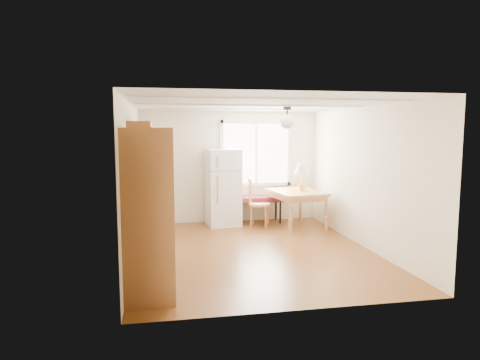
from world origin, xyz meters
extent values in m
cube|color=#552C11|center=(0.00, 0.00, 0.00)|extent=(4.60, 5.60, 0.12)
cube|color=white|center=(0.00, 0.00, 2.50)|extent=(4.60, 5.60, 0.12)
cube|color=#FDF2CB|center=(0.00, 2.50, 1.25)|extent=(4.60, 0.10, 2.50)
cube|color=#FDF2CB|center=(0.00, -2.50, 1.25)|extent=(4.60, 0.10, 2.50)
cube|color=#FDF2CB|center=(-2.00, 0.00, 1.25)|extent=(0.10, 5.60, 2.50)
cube|color=#FDF2CB|center=(2.00, 0.00, 1.25)|extent=(0.10, 5.60, 2.50)
cube|color=brown|center=(-1.70, -1.85, 1.05)|extent=(0.60, 0.60, 2.10)
cube|color=brown|center=(-1.70, -0.85, 0.43)|extent=(0.60, 1.10, 0.86)
cube|color=tan|center=(-1.69, -0.85, 0.88)|extent=(0.62, 1.14, 0.04)
cube|color=white|center=(-1.68, 0.20, 0.45)|extent=(0.65, 0.76, 0.90)
cube|color=brown|center=(-1.70, 0.95, 0.43)|extent=(0.60, 0.60, 0.86)
cube|color=brown|center=(-1.83, -0.15, 1.85)|extent=(0.33, 1.60, 0.70)
cube|color=white|center=(0.60, 2.48, 1.55)|extent=(1.50, 0.02, 1.35)
cylinder|color=black|center=(0.70, 0.40, 2.46)|extent=(0.14, 0.14, 0.06)
cylinder|color=black|center=(0.70, 0.40, 2.36)|extent=(0.03, 0.03, 0.16)
sphere|color=white|center=(0.70, 0.40, 2.22)|extent=(0.26, 0.26, 0.26)
cube|color=white|center=(-0.21, 2.12, 0.83)|extent=(0.75, 0.75, 1.67)
cube|color=gray|center=(-0.21, 1.78, 1.23)|extent=(0.69, 0.02, 0.02)
cube|color=gray|center=(-0.39, 1.76, 1.00)|extent=(0.03, 0.03, 1.00)
cube|color=#551420|center=(0.52, 2.22, 0.55)|extent=(1.33, 0.60, 0.10)
cylinder|color=black|center=(-0.02, 2.04, 0.25)|extent=(0.04, 0.04, 0.50)
cylinder|color=black|center=(1.06, 2.04, 0.25)|extent=(0.04, 0.04, 0.50)
cylinder|color=black|center=(-0.02, 2.40, 0.25)|extent=(0.04, 0.04, 0.50)
cylinder|color=black|center=(1.06, 2.40, 0.25)|extent=(0.04, 0.04, 0.50)
cube|color=#B87946|center=(1.28, 1.60, 0.76)|extent=(1.13, 1.40, 0.06)
cube|color=#B87946|center=(1.28, 1.60, 0.68)|extent=(1.02, 1.28, 0.10)
cylinder|color=#B87946|center=(0.97, 0.98, 0.37)|extent=(0.07, 0.07, 0.73)
cylinder|color=#B87946|center=(1.77, 1.11, 0.37)|extent=(0.07, 0.07, 0.73)
cylinder|color=#B87946|center=(0.80, 2.09, 0.37)|extent=(0.07, 0.07, 0.73)
cylinder|color=#B87946|center=(1.60, 2.22, 0.37)|extent=(0.07, 0.07, 0.73)
cylinder|color=#B87946|center=(0.54, 1.85, 0.48)|extent=(0.47, 0.47, 0.05)
cylinder|color=#B87946|center=(0.33, 1.76, 0.24)|extent=(0.04, 0.04, 0.48)
cylinder|color=#B87946|center=(0.63, 1.64, 0.24)|extent=(0.04, 0.04, 0.48)
cylinder|color=#B87946|center=(0.44, 2.05, 0.24)|extent=(0.04, 0.04, 0.48)
cylinder|color=#B87946|center=(0.74, 1.94, 0.24)|extent=(0.04, 0.04, 0.48)
cylinder|color=gold|center=(1.41, 1.61, 0.86)|extent=(0.15, 0.15, 0.13)
cylinder|color=gold|center=(1.41, 1.61, 1.03)|extent=(0.03, 0.03, 0.22)
cone|color=silver|center=(1.41, 1.61, 1.25)|extent=(0.33, 0.33, 0.22)
cube|color=black|center=(-1.72, -0.86, 0.94)|extent=(0.20, 0.24, 0.08)
cube|color=black|center=(-1.72, -0.95, 1.12)|extent=(0.18, 0.08, 0.27)
cylinder|color=black|center=(-1.72, -0.81, 1.04)|extent=(0.14, 0.14, 0.12)
cylinder|color=red|center=(-1.74, -0.72, 0.99)|extent=(0.13, 0.13, 0.18)
sphere|color=red|center=(-1.74, -0.72, 1.11)|extent=(0.06, 0.06, 0.06)
camera|label=1|loc=(-1.55, -7.03, 2.07)|focal=32.00mm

